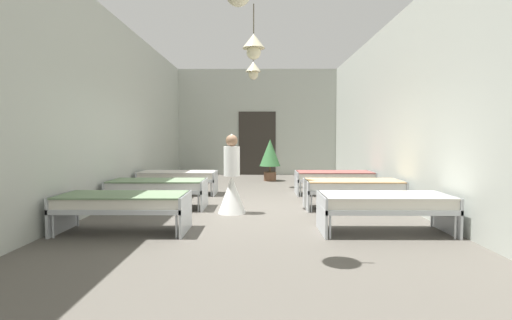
{
  "coord_description": "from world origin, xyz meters",
  "views": [
    {
      "loc": [
        0.09,
        -7.48,
        1.41
      ],
      "look_at": [
        0.0,
        2.01,
        0.85
      ],
      "focal_mm": 26.53,
      "sensor_mm": 36.0,
      "label": 1
    }
  ],
  "objects_px": {
    "bed_left_row_2": "(178,177)",
    "bed_right_row_1": "(353,187)",
    "bed_right_row_0": "(384,203)",
    "bed_right_row_2": "(334,177)",
    "bed_left_row_1": "(158,187)",
    "potted_plant": "(270,155)",
    "nurse_near_aisle": "(232,185)",
    "bed_left_row_0": "(123,203)"
  },
  "relations": [
    {
      "from": "bed_left_row_2",
      "to": "bed_right_row_1",
      "type": "bearing_deg",
      "value": -26.03
    },
    {
      "from": "bed_right_row_1",
      "to": "bed_left_row_2",
      "type": "distance_m",
      "value": 4.33
    },
    {
      "from": "bed_right_row_0",
      "to": "bed_right_row_2",
      "type": "bearing_deg",
      "value": 90.0
    },
    {
      "from": "bed_left_row_1",
      "to": "potted_plant",
      "type": "height_order",
      "value": "potted_plant"
    },
    {
      "from": "bed_right_row_1",
      "to": "bed_right_row_2",
      "type": "bearing_deg",
      "value": 90.0
    },
    {
      "from": "bed_left_row_1",
      "to": "nurse_near_aisle",
      "type": "bearing_deg",
      "value": -17.02
    },
    {
      "from": "bed_left_row_0",
      "to": "bed_right_row_0",
      "type": "height_order",
      "value": "same"
    },
    {
      "from": "bed_right_row_0",
      "to": "nurse_near_aisle",
      "type": "bearing_deg",
      "value": 148.83
    },
    {
      "from": "bed_left_row_2",
      "to": "potted_plant",
      "type": "bearing_deg",
      "value": 51.41
    },
    {
      "from": "bed_left_row_1",
      "to": "bed_right_row_0",
      "type": "bearing_deg",
      "value": -26.03
    },
    {
      "from": "bed_left_row_2",
      "to": "nurse_near_aisle",
      "type": "relative_size",
      "value": 1.28
    },
    {
      "from": "bed_right_row_0",
      "to": "bed_right_row_1",
      "type": "height_order",
      "value": "same"
    },
    {
      "from": "bed_right_row_1",
      "to": "nurse_near_aisle",
      "type": "distance_m",
      "value": 2.42
    },
    {
      "from": "bed_left_row_0",
      "to": "bed_right_row_2",
      "type": "xyz_separation_m",
      "value": [
        3.89,
        3.8,
        0.0
      ]
    },
    {
      "from": "nurse_near_aisle",
      "to": "potted_plant",
      "type": "relative_size",
      "value": 1.09
    },
    {
      "from": "bed_left_row_2",
      "to": "bed_right_row_2",
      "type": "xyz_separation_m",
      "value": [
        3.89,
        0.0,
        0.0
      ]
    },
    {
      "from": "bed_right_row_0",
      "to": "nurse_near_aisle",
      "type": "distance_m",
      "value": 2.78
    },
    {
      "from": "bed_left_row_1",
      "to": "bed_left_row_2",
      "type": "xyz_separation_m",
      "value": [
        0.0,
        1.9,
        0.0
      ]
    },
    {
      "from": "nurse_near_aisle",
      "to": "bed_right_row_0",
      "type": "bearing_deg",
      "value": 75.02
    },
    {
      "from": "bed_right_row_2",
      "to": "potted_plant",
      "type": "bearing_deg",
      "value": 116.91
    },
    {
      "from": "bed_left_row_1",
      "to": "bed_right_row_2",
      "type": "relative_size",
      "value": 1.0
    },
    {
      "from": "bed_left_row_1",
      "to": "bed_right_row_1",
      "type": "distance_m",
      "value": 3.89
    },
    {
      "from": "bed_left_row_1",
      "to": "bed_left_row_0",
      "type": "bearing_deg",
      "value": -90.0
    },
    {
      "from": "bed_left_row_0",
      "to": "bed_left_row_2",
      "type": "xyz_separation_m",
      "value": [
        0.0,
        3.8,
        0.0
      ]
    },
    {
      "from": "bed_right_row_0",
      "to": "potted_plant",
      "type": "xyz_separation_m",
      "value": [
        -1.51,
        6.78,
        0.41
      ]
    },
    {
      "from": "bed_right_row_1",
      "to": "bed_left_row_2",
      "type": "relative_size",
      "value": 1.0
    },
    {
      "from": "nurse_near_aisle",
      "to": "bed_right_row_1",
      "type": "bearing_deg",
      "value": 117.25
    },
    {
      "from": "bed_right_row_1",
      "to": "potted_plant",
      "type": "relative_size",
      "value": 1.39
    },
    {
      "from": "bed_right_row_0",
      "to": "bed_right_row_1",
      "type": "distance_m",
      "value": 1.9
    },
    {
      "from": "bed_left_row_1",
      "to": "bed_left_row_2",
      "type": "distance_m",
      "value": 1.9
    },
    {
      "from": "bed_left_row_2",
      "to": "bed_right_row_2",
      "type": "height_order",
      "value": "same"
    },
    {
      "from": "bed_right_row_1",
      "to": "bed_right_row_0",
      "type": "bearing_deg",
      "value": -90.0
    },
    {
      "from": "bed_left_row_0",
      "to": "potted_plant",
      "type": "xyz_separation_m",
      "value": [
        2.38,
        6.78,
        0.41
      ]
    },
    {
      "from": "bed_right_row_1",
      "to": "bed_right_row_2",
      "type": "xyz_separation_m",
      "value": [
        0.0,
        1.9,
        0.0
      ]
    },
    {
      "from": "bed_left_row_0",
      "to": "bed_left_row_2",
      "type": "distance_m",
      "value": 3.8
    },
    {
      "from": "bed_right_row_2",
      "to": "potted_plant",
      "type": "relative_size",
      "value": 1.39
    },
    {
      "from": "bed_right_row_1",
      "to": "potted_plant",
      "type": "xyz_separation_m",
      "value": [
        -1.51,
        4.88,
        0.41
      ]
    },
    {
      "from": "bed_right_row_2",
      "to": "potted_plant",
      "type": "xyz_separation_m",
      "value": [
        -1.51,
        2.98,
        0.41
      ]
    },
    {
      "from": "bed_right_row_0",
      "to": "bed_left_row_1",
      "type": "xyz_separation_m",
      "value": [
        -3.89,
        1.9,
        0.0
      ]
    },
    {
      "from": "bed_left_row_0",
      "to": "bed_right_row_2",
      "type": "bearing_deg",
      "value": 44.33
    },
    {
      "from": "bed_right_row_2",
      "to": "bed_left_row_2",
      "type": "bearing_deg",
      "value": 180.0
    },
    {
      "from": "potted_plant",
      "to": "bed_left_row_1",
      "type": "bearing_deg",
      "value": -115.98
    }
  ]
}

